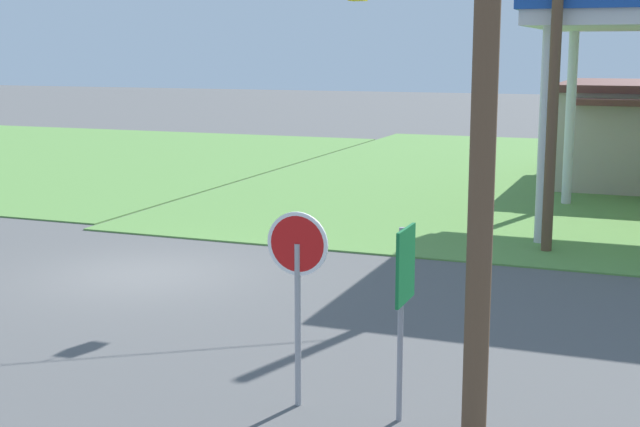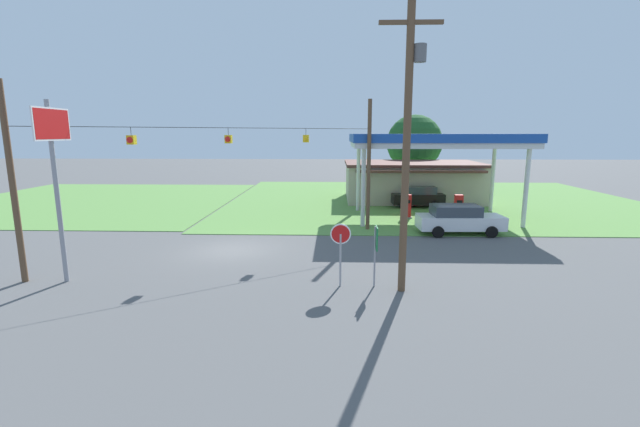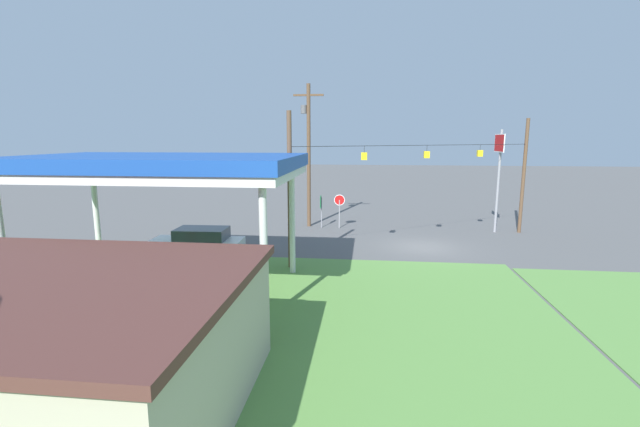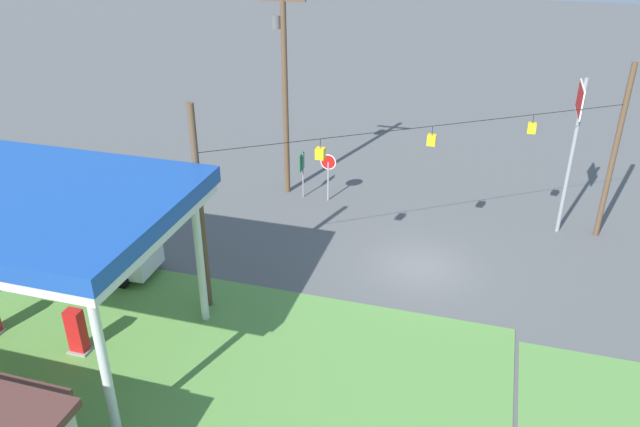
% 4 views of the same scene
% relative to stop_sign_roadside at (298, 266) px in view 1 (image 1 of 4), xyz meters
% --- Properties ---
extents(ground_plane, '(160.00, 160.00, 0.00)m').
position_rel_stop_sign_roadside_xyz_m(ground_plane, '(-5.46, 5.08, -1.81)').
color(ground_plane, '#565656').
extents(grass_verge_opposite_corner, '(24.00, 24.00, 0.04)m').
position_rel_stop_sign_roadside_xyz_m(grass_verge_opposite_corner, '(-21.46, 21.08, -1.79)').
color(grass_verge_opposite_corner, '#5B8E42').
rests_on(grass_verge_opposite_corner, ground).
extents(stop_sign_roadside, '(0.80, 0.08, 2.50)m').
position_rel_stop_sign_roadside_xyz_m(stop_sign_roadside, '(0.00, 0.00, 0.00)').
color(stop_sign_roadside, '#99999E').
rests_on(stop_sign_roadside, ground).
extents(route_sign, '(0.10, 0.70, 2.40)m').
position_rel_stop_sign_roadside_xyz_m(route_sign, '(1.36, -0.00, -0.10)').
color(route_sign, gray).
rests_on(route_sign, ground).
extents(signal_span_gantry, '(14.85, 10.24, 7.93)m').
position_rel_stop_sign_roadside_xyz_m(signal_span_gantry, '(-5.46, 5.07, 2.45)').
color(signal_span_gantry, brown).
rests_on(signal_span_gantry, ground).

